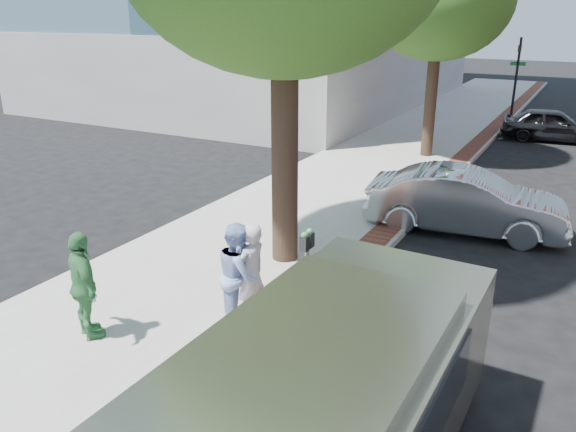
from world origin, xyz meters
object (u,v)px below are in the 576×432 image
Objects in this scene: person_green at (84,286)px; sedan_silver at (466,202)px; bg_car at (552,125)px; van at (325,411)px; parking_meter at (307,254)px; person_officer at (239,275)px; person_gray at (251,275)px.

sedan_silver is at bearing -91.39° from person_green.
van is at bearing 171.18° from bg_car.
person_green is 0.30× the size of van.
parking_meter is 17.36m from bg_car.
sedan_silver is at bearing 94.13° from van.
person_officer is at bearing 138.67° from van.
bg_car is at bearing 178.78° from person_gray.
parking_meter is 0.86× the size of person_gray.
person_officer is 3.55m from van.
person_green reaches higher than parking_meter.
person_green is at bearing 169.27° from van.
person_gray is 3.49m from van.
person_gray is 0.99× the size of person_green.
person_officer reaches higher than bg_car.
sedan_silver is 11.82m from bg_car.
person_officer is at bearing -115.48° from person_green.
sedan_silver is (2.01, 6.18, -0.27)m from person_gray.
person_officer is 0.38× the size of sedan_silver.
sedan_silver is (1.41, 5.42, -0.46)m from parking_meter.
person_officer and person_green have the same top height.
sedan_silver is 8.68m from van.
person_officer is 0.30× the size of van.
parking_meter is 3.73m from van.
person_officer reaches higher than sedan_silver.
person_green is at bearing 94.57° from person_officer.
person_officer is 18.30m from bg_car.
person_officer is 0.45× the size of bg_car.
parking_meter is 0.38× the size of bg_car.
person_gray is 0.38× the size of sedan_silver.
person_green reaches higher than bg_car.
person_green is (-2.00, -1.53, 0.01)m from person_gray.
sedan_silver is 0.79× the size of van.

